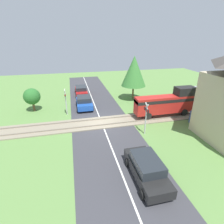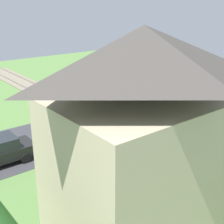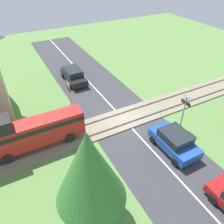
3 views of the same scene
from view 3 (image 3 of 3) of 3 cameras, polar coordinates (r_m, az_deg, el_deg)
name	(u,v)px [view 3 (image 3 of 3)]	position (r m, az deg, el deg)	size (l,w,h in m)	color
ground_plane	(123,119)	(19.21, 3.02, -1.91)	(60.00, 60.00, 0.00)	#5B8442
road_surface	(123,119)	(19.21, 3.02, -1.89)	(48.00, 6.40, 0.02)	#38383D
track_bed	(124,119)	(19.17, 3.02, -1.75)	(2.80, 48.00, 0.24)	gray
car_near_crossing	(174,141)	(16.61, 15.99, -7.29)	(3.80, 2.07, 1.58)	#1E4CA8
car_far_side	(73,75)	(24.92, -10.03, 9.49)	(4.40, 1.89, 1.56)	black
crossing_signal_west_approach	(185,108)	(18.06, 18.42, 1.10)	(0.90, 0.18, 3.15)	#B7B7B7
crossing_signal_east_approach	(69,93)	(19.25, -11.08, 4.79)	(0.90, 0.18, 3.15)	#B7B7B7
pedestrian_by_station	(3,134)	(18.64, -26.60, -5.13)	(0.39, 0.39, 1.57)	#2D4C8E
tree_roadside_hedge	(89,169)	(10.04, -6.05, -14.58)	(3.51, 3.51, 6.27)	brown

